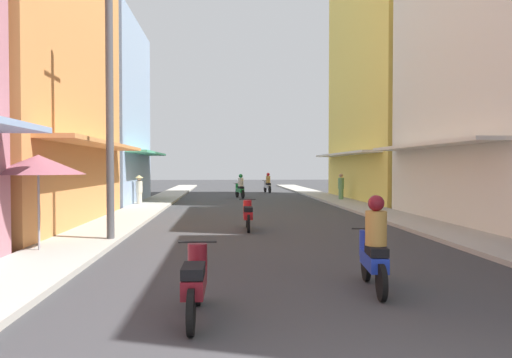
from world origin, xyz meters
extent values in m
plane|color=#38383A|center=(0.00, 19.34, 0.00)|extent=(102.70, 102.70, 0.00)
cube|color=#ADA89E|center=(-5.22, 19.34, 0.06)|extent=(1.92, 54.68, 0.12)
cube|color=#ADA89E|center=(5.22, 19.34, 0.06)|extent=(1.92, 54.68, 0.12)
cube|color=#D88C4C|center=(-5.68, 13.02, 2.80)|extent=(1.10, 9.29, 0.12)
cube|color=#8CA5CC|center=(-9.18, 22.99, 5.00)|extent=(6.00, 8.34, 10.01)
cube|color=#4CB28C|center=(-5.68, 22.99, 2.80)|extent=(1.10, 7.51, 0.12)
cube|color=silver|center=(5.68, 12.76, 2.80)|extent=(1.10, 8.44, 0.12)
cube|color=#EFD159|center=(9.18, 24.15, 8.99)|extent=(6.00, 12.25, 17.99)
cube|color=silver|center=(5.68, 24.15, 2.80)|extent=(1.10, 11.03, 0.12)
cylinder|color=black|center=(-0.58, 27.76, 0.28)|extent=(0.22, 0.56, 0.56)
cylinder|color=black|center=(-0.25, 26.55, 0.28)|extent=(0.22, 0.56, 0.56)
cube|color=#197233|center=(-0.40, 27.11, 0.50)|extent=(0.53, 1.04, 0.24)
cube|color=black|center=(-0.35, 26.92, 0.70)|extent=(0.42, 0.61, 0.14)
cylinder|color=#197233|center=(-0.54, 27.64, 0.70)|extent=(0.28, 0.28, 0.45)
cylinder|color=black|center=(-0.54, 27.64, 0.95)|extent=(0.54, 0.17, 0.03)
cylinder|color=beige|center=(-0.36, 26.96, 1.05)|extent=(0.34, 0.34, 0.55)
sphere|color=#197233|center=(-0.36, 26.96, 1.45)|extent=(0.26, 0.26, 0.26)
cylinder|color=black|center=(1.01, 4.77, 0.28)|extent=(0.15, 0.57, 0.56)
cylinder|color=black|center=(0.86, 3.53, 0.28)|extent=(0.15, 0.57, 0.56)
cube|color=#1E38B7|center=(0.93, 4.10, 0.50)|extent=(0.40, 1.03, 0.24)
cube|color=black|center=(0.91, 3.90, 0.70)|extent=(0.34, 0.59, 0.14)
cylinder|color=#1E38B7|center=(1.00, 4.64, 0.70)|extent=(0.28, 0.28, 0.45)
cylinder|color=black|center=(1.00, 4.64, 0.95)|extent=(0.55, 0.09, 0.03)
cylinder|color=#BF8C3F|center=(0.91, 3.95, 1.05)|extent=(0.34, 0.34, 0.55)
sphere|color=maroon|center=(0.91, 3.95, 1.45)|extent=(0.26, 0.26, 0.26)
cylinder|color=black|center=(-0.71, 12.23, 0.28)|extent=(0.09, 0.56, 0.56)
cylinder|color=black|center=(-0.74, 10.98, 0.28)|extent=(0.09, 0.56, 0.56)
cube|color=red|center=(-0.72, 11.55, 0.50)|extent=(0.30, 1.01, 0.24)
cube|color=black|center=(-0.73, 11.35, 0.70)|extent=(0.29, 0.57, 0.14)
cylinder|color=red|center=(-0.71, 12.10, 0.70)|extent=(0.28, 0.28, 0.45)
cylinder|color=black|center=(-0.71, 12.10, 0.95)|extent=(0.55, 0.04, 0.03)
cylinder|color=black|center=(-1.89, 3.53, 0.28)|extent=(0.09, 0.56, 0.56)
cylinder|color=black|center=(-1.91, 2.28, 0.28)|extent=(0.09, 0.56, 0.56)
cube|color=maroon|center=(-1.90, 2.86, 0.50)|extent=(0.30, 1.00, 0.24)
cube|color=black|center=(-1.90, 2.66, 0.70)|extent=(0.29, 0.56, 0.14)
cylinder|color=maroon|center=(-1.89, 3.41, 0.70)|extent=(0.28, 0.28, 0.45)
cylinder|color=black|center=(-1.89, 3.41, 0.95)|extent=(0.55, 0.04, 0.03)
cylinder|color=black|center=(1.86, 33.93, 0.28)|extent=(0.19, 0.56, 0.56)
cylinder|color=black|center=(2.11, 32.70, 0.28)|extent=(0.19, 0.56, 0.56)
cube|color=#B2B2B7|center=(2.00, 33.27, 0.50)|extent=(0.47, 1.04, 0.24)
cube|color=black|center=(2.04, 33.07, 0.70)|extent=(0.38, 0.60, 0.14)
cylinder|color=#B2B2B7|center=(1.89, 33.81, 0.70)|extent=(0.28, 0.28, 0.45)
cylinder|color=black|center=(1.89, 33.81, 0.95)|extent=(0.55, 0.14, 0.03)
cylinder|color=#BF8C3F|center=(2.03, 33.12, 1.05)|extent=(0.34, 0.34, 0.55)
sphere|color=red|center=(2.03, 33.12, 1.45)|extent=(0.26, 0.26, 0.26)
cylinder|color=beige|center=(-5.85, 21.16, 0.35)|extent=(0.28, 0.28, 0.70)
cylinder|color=beige|center=(-5.85, 21.16, 1.00)|extent=(0.34, 0.34, 0.59)
sphere|color=tan|center=(-5.85, 21.16, 1.44)|extent=(0.22, 0.22, 0.22)
cone|color=#D1B77A|center=(-5.85, 21.16, 1.54)|extent=(0.44, 0.44, 0.16)
cylinder|color=#598C59|center=(5.46, 23.85, 0.37)|extent=(0.28, 0.28, 0.75)
cylinder|color=#598C59|center=(5.46, 23.85, 1.06)|extent=(0.34, 0.34, 0.63)
sphere|color=tan|center=(5.46, 23.85, 1.52)|extent=(0.22, 0.22, 0.22)
cylinder|color=#99999E|center=(-5.74, 7.69, 1.07)|extent=(0.05, 0.05, 2.13)
cone|color=#8C4C59|center=(-5.74, 7.69, 2.08)|extent=(2.09, 2.09, 0.45)
cylinder|color=#4C4C4F|center=(-4.51, 9.31, 3.67)|extent=(0.20, 0.20, 7.34)
camera|label=1|loc=(-1.53, -3.32, 2.03)|focal=32.77mm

